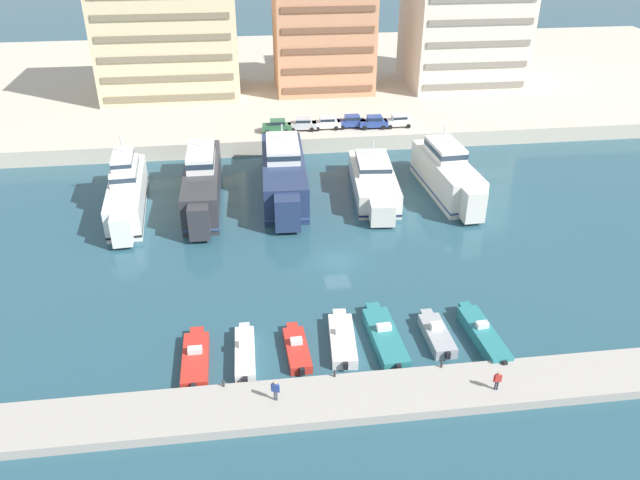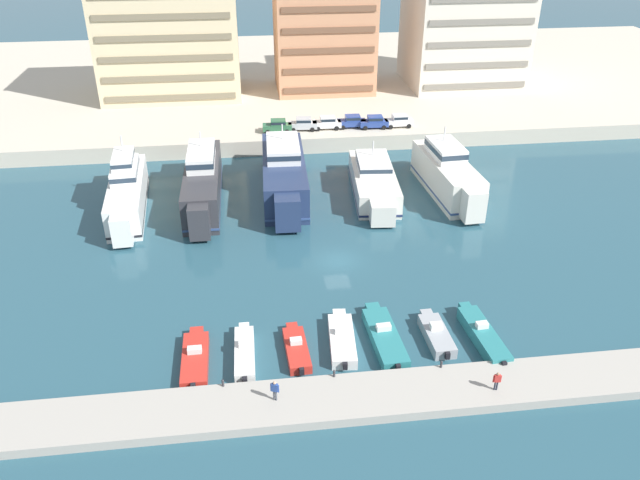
{
  "view_description": "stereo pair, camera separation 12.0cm",
  "coord_description": "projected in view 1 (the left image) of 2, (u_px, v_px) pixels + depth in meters",
  "views": [
    {
      "loc": [
        -8.51,
        -52.54,
        32.57
      ],
      "look_at": [
        -1.77,
        0.05,
        2.5
      ],
      "focal_mm": 35.0,
      "sensor_mm": 36.0,
      "label": 1
    },
    {
      "loc": [
        -8.39,
        -52.55,
        32.57
      ],
      "look_at": [
        -1.77,
        0.05,
        2.5
      ],
      "focal_mm": 35.0,
      "sensor_mm": 36.0,
      "label": 2
    }
  ],
  "objects": [
    {
      "name": "pedestrian_near_edge",
      "position": [
        498.0,
        379.0,
        44.85
      ],
      "size": [
        0.62,
        0.27,
        1.6
      ],
      "color": "#282D3D",
      "rests_on": "pier_dock"
    },
    {
      "name": "car_white_center_right",
      "position": [
        398.0,
        120.0,
        90.21
      ],
      "size": [
        4.13,
        1.98,
        1.8
      ],
      "color": "white",
      "rests_on": "quay_promenade"
    },
    {
      "name": "pier_dock",
      "position": [
        379.0,
        396.0,
        45.24
      ],
      "size": [
        120.0,
        4.63,
        0.76
      ],
      "primitive_type": "cube",
      "color": "#A8A399",
      "rests_on": "ground"
    },
    {
      "name": "apartment_block_far_left",
      "position": [
        169.0,
        36.0,
        100.78
      ],
      "size": [
        22.44,
        15.56,
        20.66
      ],
      "color": "beige",
      "rests_on": "quay_promenade"
    },
    {
      "name": "yacht_ivory_center_left",
      "position": [
        374.0,
        181.0,
        75.13
      ],
      "size": [
        6.14,
        17.73,
        5.97
      ],
      "color": "silver",
      "rests_on": "ground"
    },
    {
      "name": "car_blue_center",
      "position": [
        374.0,
        121.0,
        89.74
      ],
      "size": [
        4.15,
        2.03,
        1.8
      ],
      "color": "#28428E",
      "rests_on": "quay_promenade"
    },
    {
      "name": "quay_promenade",
      "position": [
        286.0,
        80.0,
        116.92
      ],
      "size": [
        180.0,
        70.0,
        2.19
      ],
      "primitive_type": "cube",
      "color": "beige",
      "rests_on": "ground"
    },
    {
      "name": "motorboat_red_far_left",
      "position": [
        196.0,
        358.0,
        48.81
      ],
      "size": [
        2.06,
        7.21,
        1.28
      ],
      "color": "red",
      "rests_on": "ground"
    },
    {
      "name": "apartment_block_left",
      "position": [
        323.0,
        31.0,
        103.41
      ],
      "size": [
        16.39,
        12.87,
        21.12
      ],
      "color": "tan",
      "rests_on": "quay_promenade"
    },
    {
      "name": "ground_plane",
      "position": [
        338.0,
        261.0,
        62.34
      ],
      "size": [
        400.0,
        400.0,
        0.0
      ],
      "primitive_type": "plane",
      "color": "#285160"
    },
    {
      "name": "car_green_far_left",
      "position": [
        277.0,
        125.0,
        88.25
      ],
      "size": [
        4.18,
        2.08,
        1.8
      ],
      "color": "#2D6642",
      "rests_on": "quay_promenade"
    },
    {
      "name": "bollard_west_mid",
      "position": [
        335.0,
        373.0,
        46.35
      ],
      "size": [
        0.2,
        0.2,
        0.61
      ],
      "color": "#2D2D33",
      "rests_on": "pier_dock"
    },
    {
      "name": "pedestrian_mid_deck",
      "position": [
        275.0,
        389.0,
        43.89
      ],
      "size": [
        0.62,
        0.4,
        1.71
      ],
      "color": "#4C515B",
      "rests_on": "pier_dock"
    },
    {
      "name": "motorboat_grey_center_right",
      "position": [
        436.0,
        334.0,
        51.33
      ],
      "size": [
        1.93,
        6.1,
        1.48
      ],
      "color": "#9EA3A8",
      "rests_on": "ground"
    },
    {
      "name": "bollard_west",
      "position": [
        223.0,
        383.0,
        45.44
      ],
      "size": [
        0.2,
        0.2,
        0.61
      ],
      "color": "#2D2D33",
      "rests_on": "pier_dock"
    },
    {
      "name": "yacht_navy_mid_left",
      "position": [
        284.0,
        174.0,
        75.1
      ],
      "size": [
        5.73,
        21.46,
        7.71
      ],
      "color": "navy",
      "rests_on": "ground"
    },
    {
      "name": "yacht_ivory_center",
      "position": [
        447.0,
        174.0,
        75.04
      ],
      "size": [
        5.06,
        17.62,
        7.7
      ],
      "color": "silver",
      "rests_on": "ground"
    },
    {
      "name": "motorboat_teal_center",
      "position": [
        385.0,
        336.0,
        51.13
      ],
      "size": [
        2.51,
        8.56,
        1.42
      ],
      "color": "teal",
      "rests_on": "ground"
    },
    {
      "name": "motorboat_white_left",
      "position": [
        245.0,
        353.0,
        49.24
      ],
      "size": [
        1.61,
        6.96,
        1.52
      ],
      "color": "white",
      "rests_on": "ground"
    },
    {
      "name": "car_silver_left",
      "position": [
        302.0,
        123.0,
        88.97
      ],
      "size": [
        4.2,
        2.12,
        1.8
      ],
      "color": "#B7BCC1",
      "rests_on": "quay_promenade"
    },
    {
      "name": "motorboat_white_center_left",
      "position": [
        342.0,
        339.0,
        50.81
      ],
      "size": [
        2.49,
        7.31,
        1.31
      ],
      "color": "white",
      "rests_on": "ground"
    },
    {
      "name": "motorboat_red_mid_left",
      "position": [
        297.0,
        348.0,
        49.87
      ],
      "size": [
        1.95,
        6.18,
        1.22
      ],
      "color": "red",
      "rests_on": "ground"
    },
    {
      "name": "bollard_east_mid",
      "position": [
        442.0,
        364.0,
        47.26
      ],
      "size": [
        0.2,
        0.2,
        0.61
      ],
      "color": "#2D2D33",
      "rests_on": "pier_dock"
    },
    {
      "name": "car_white_mid_left",
      "position": [
        327.0,
        122.0,
        89.43
      ],
      "size": [
        4.13,
        1.99,
        1.8
      ],
      "color": "white",
      "rests_on": "quay_promenade"
    },
    {
      "name": "yacht_charcoal_left",
      "position": [
        202.0,
        182.0,
        73.07
      ],
      "size": [
        4.02,
        20.7,
        7.73
      ],
      "color": "#333338",
      "rests_on": "ground"
    },
    {
      "name": "motorboat_teal_mid_right",
      "position": [
        483.0,
        335.0,
        51.18
      ],
      "size": [
        2.23,
        8.23,
        1.55
      ],
      "color": "teal",
      "rests_on": "ground"
    },
    {
      "name": "apartment_block_mid_left",
      "position": [
        465.0,
        11.0,
        105.18
      ],
      "size": [
        19.18,
        16.3,
        26.1
      ],
      "color": "silver",
      "rests_on": "quay_promenade"
    },
    {
      "name": "car_blue_center_left",
      "position": [
        351.0,
        121.0,
        89.95
      ],
      "size": [
        4.14,
        2.0,
        1.8
      ],
      "color": "#28428E",
      "rests_on": "quay_promenade"
    },
    {
      "name": "yacht_white_far_left",
      "position": [
        127.0,
        191.0,
        71.03
      ],
      "size": [
        4.81,
        18.64,
        8.2
      ],
      "color": "white",
      "rests_on": "ground"
    }
  ]
}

